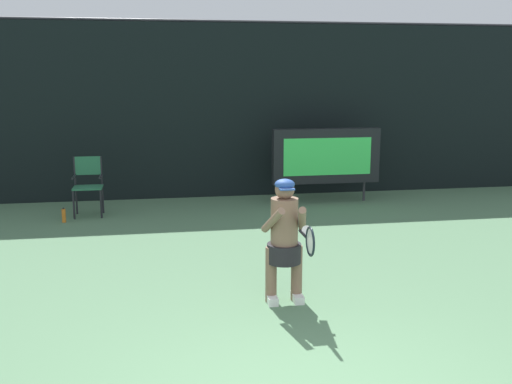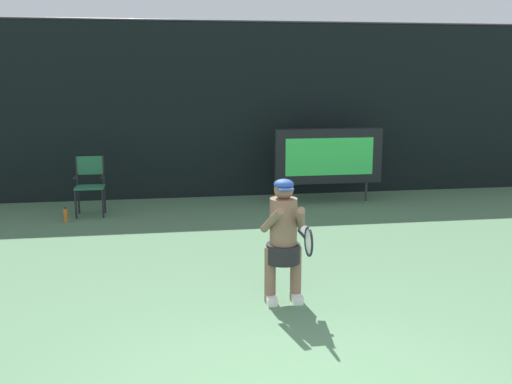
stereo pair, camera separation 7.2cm
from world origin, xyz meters
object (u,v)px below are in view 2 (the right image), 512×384
at_px(scoreboard, 328,156).
at_px(umpire_chair, 90,182).
at_px(tennis_player, 284,237).
at_px(tennis_racket, 308,241).
at_px(water_bottle, 66,215).

xyz_separation_m(scoreboard, umpire_chair, (-4.64, -0.38, -0.33)).
bearing_deg(umpire_chair, scoreboard, 4.65).
relative_size(tennis_player, tennis_racket, 2.37).
distance_m(umpire_chair, tennis_racket, 6.06).
height_order(scoreboard, umpire_chair, scoreboard).
xyz_separation_m(scoreboard, tennis_player, (-1.99, -5.14, -0.18)).
relative_size(umpire_chair, water_bottle, 4.08).
relative_size(scoreboard, water_bottle, 8.30).
bearing_deg(scoreboard, tennis_racket, -107.96).
height_order(scoreboard, tennis_racket, scoreboard).
xyz_separation_m(tennis_player, tennis_racket, (0.13, -0.62, 0.12)).
relative_size(umpire_chair, tennis_player, 0.76).
distance_m(scoreboard, tennis_player, 5.52).
bearing_deg(scoreboard, tennis_player, -111.20).
xyz_separation_m(umpire_chair, tennis_player, (2.64, -4.76, 0.15)).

